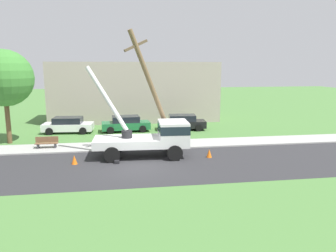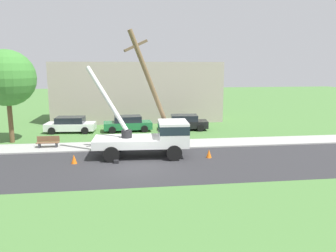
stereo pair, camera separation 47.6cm
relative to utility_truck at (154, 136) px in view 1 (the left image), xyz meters
name	(u,v)px [view 1 (the left image)]	position (x,y,z in m)	size (l,w,h in m)	color
ground_plane	(131,129)	(-1.18, 9.96, -1.41)	(120.00, 120.00, 0.00)	#477538
road_asphalt	(138,166)	(-1.18, -2.04, -1.40)	(80.00, 7.33, 0.01)	#2B2B2D
sidewalk_strip	(134,145)	(-1.18, 2.96, -1.36)	(80.00, 2.68, 0.10)	#9E9E99
utility_truck	(154,136)	(0.00, 0.00, 0.00)	(6.75, 3.21, 5.98)	silver
leaning_utility_pole	(153,91)	(0.11, 1.23, 2.87)	(3.85, 2.02, 8.38)	brown
traffic_cone_ahead	(209,153)	(3.57, -0.89, -1.13)	(0.36, 0.36, 0.56)	orange
traffic_cone_behind	(74,160)	(-5.06, -1.09, -1.13)	(0.36, 0.36, 0.56)	orange
parked_sedan_white	(68,125)	(-6.85, 8.90, -0.70)	(4.52, 2.24, 1.42)	silver
parked_sedan_green	(126,124)	(-1.66, 8.78, -0.70)	(4.50, 2.19, 1.42)	#1E6638
parked_sedan_black	(182,122)	(3.65, 8.74, -0.70)	(4.54, 2.27, 1.42)	black
park_bench	(47,143)	(-7.52, 3.03, -0.95)	(1.60, 0.45, 0.90)	brown
roadside_tree_near	(4,78)	(-10.80, 5.38, 3.65)	(4.33, 4.33, 7.24)	brown
lowrise_building_backdrop	(135,91)	(-0.44, 15.38, 1.79)	(18.00, 6.00, 6.40)	#A5998C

